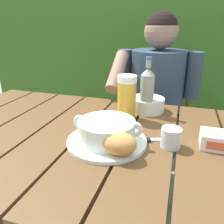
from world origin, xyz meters
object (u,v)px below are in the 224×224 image
chair_near_diner (157,121)px  person_eating (155,100)px  soup_bowl (107,130)px  serving_plate (107,141)px  beer_glass (127,97)px  beer_bottle (147,90)px  water_glass_small (171,138)px  diner_bowl (147,104)px  table_knife (150,139)px  bread_roll (119,143)px  butter_tub (218,140)px

chair_near_diner → person_eating: person_eating is taller
person_eating → soup_bowl: person_eating is taller
person_eating → soup_bowl: size_ratio=5.11×
person_eating → soup_bowl: bearing=-96.4°
serving_plate → beer_glass: (0.01, 0.22, 0.08)m
beer_bottle → water_glass_small: 0.30m
serving_plate → water_glass_small: 0.21m
chair_near_diner → soup_bowl: 0.95m
water_glass_small → beer_glass: bearing=135.9°
beer_glass → diner_bowl: 0.15m
person_eating → beer_glass: bearing=-98.0°
person_eating → serving_plate: person_eating is taller
diner_bowl → beer_bottle: bearing=-88.5°
serving_plate → diner_bowl: size_ratio=1.74×
soup_bowl → table_knife: 0.15m
soup_bowl → bread_roll: size_ratio=1.84×
beer_bottle → table_knife: bearing=-77.7°
water_glass_small → butter_tub: water_glass_small is taller
chair_near_diner → beer_glass: size_ratio=5.31×
table_knife → chair_near_diner: bearing=93.7°
beer_bottle → butter_tub: beer_bottle is taller
serving_plate → table_knife: size_ratio=1.64×
beer_bottle → butter_tub: bearing=-40.2°
chair_near_diner → soup_bowl: size_ratio=4.08×
bread_roll → beer_bottle: (0.02, 0.37, 0.06)m
serving_plate → beer_glass: size_ratio=1.45×
butter_tub → water_glass_small: bearing=-164.8°
bread_roll → beer_glass: beer_glass is taller
serving_plate → water_glass_small: size_ratio=4.07×
water_glass_small → table_knife: water_glass_small is taller
table_knife → diner_bowl: bearing=100.9°
beer_glass → table_knife: size_ratio=1.13×
beer_bottle → diner_bowl: 0.08m
serving_plate → bread_roll: (0.06, -0.07, 0.04)m
soup_bowl → beer_bottle: size_ratio=0.96×
table_knife → serving_plate: bearing=-157.3°
soup_bowl → beer_glass: beer_glass is taller
beer_bottle → water_glass_small: bearing=-65.2°
butter_tub → beer_glass: bearing=156.4°
soup_bowl → water_glass_small: soup_bowl is taller
beer_glass → serving_plate: bearing=-93.0°
person_eating → beer_glass: person_eating is taller
chair_near_diner → bread_roll: chair_near_diner is taller
butter_tub → table_knife: (-0.21, -0.02, -0.02)m
beer_bottle → chair_near_diner: bearing=90.1°
person_eating → table_knife: (0.06, -0.62, 0.06)m
chair_near_diner → diner_bowl: bearing=-90.0°
soup_bowl → water_glass_small: (0.20, 0.04, -0.02)m
water_glass_small → diner_bowl: 0.32m
person_eating → beer_bottle: (0.00, -0.38, 0.16)m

